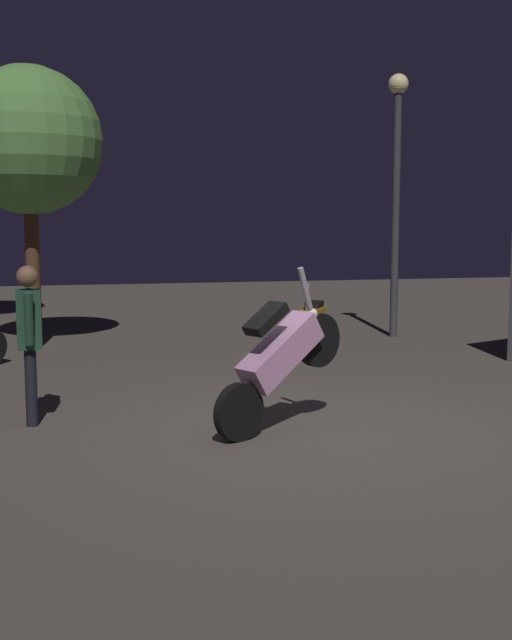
% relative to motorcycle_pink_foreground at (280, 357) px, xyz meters
% --- Properties ---
extents(ground_plane, '(40.00, 40.00, 0.00)m').
position_rel_motorcycle_pink_foreground_xyz_m(ground_plane, '(0.34, -0.04, -0.74)').
color(ground_plane, '#4C443D').
extents(motorcycle_pink_foreground, '(1.50, 0.89, 1.63)m').
position_rel_motorcycle_pink_foreground_xyz_m(motorcycle_pink_foreground, '(0.00, 0.00, 0.00)').
color(motorcycle_pink_foreground, black).
rests_on(motorcycle_pink_foreground, ground_plane).
extents(motorcycle_orange_parked_right, '(0.92, 1.49, 1.11)m').
position_rel_motorcycle_pink_foreground_xyz_m(motorcycle_orange_parked_right, '(1.97, 5.03, -0.31)').
color(motorcycle_orange_parked_right, black).
rests_on(motorcycle_orange_parked_right, ground_plane).
extents(person_rider_beside, '(0.25, 0.66, 1.64)m').
position_rel_motorcycle_pink_foreground_xyz_m(person_rider_beside, '(-2.42, 0.88, 0.23)').
color(person_rider_beside, black).
rests_on(person_rider_beside, ground_plane).
extents(streetlamp_near, '(0.36, 0.36, 4.70)m').
position_rel_motorcycle_pink_foreground_xyz_m(streetlamp_near, '(3.83, 5.92, 2.26)').
color(streetlamp_near, '#38383D').
rests_on(streetlamp_near, ground_plane).
extents(tree_center_bg, '(2.43, 2.43, 4.63)m').
position_rel_motorcycle_pink_foreground_xyz_m(tree_center_bg, '(-2.52, 6.30, 2.65)').
color(tree_center_bg, '#4C331E').
rests_on(tree_center_bg, ground_plane).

